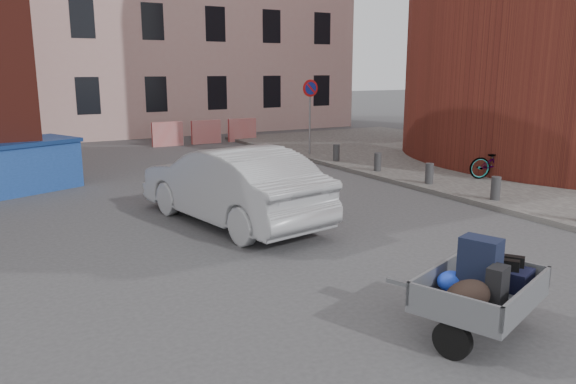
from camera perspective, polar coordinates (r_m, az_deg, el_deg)
ground at (r=9.41m, az=1.58°, el=-7.07°), size 120.00×120.00×0.00m
sidewalk at (r=18.89m, az=21.68°, el=2.15°), size 9.00×24.00×0.12m
no_parking_sign at (r=20.12m, az=2.27°, el=9.20°), size 0.60×0.09×2.65m
bollards at (r=15.51m, az=14.16°, el=1.85°), size 0.22×9.02×0.55m
barriers at (r=24.38m, az=-8.31°, el=6.06°), size 4.70×0.18×1.00m
trailer at (r=7.07m, az=18.95°, el=-9.22°), size 1.88×1.98×1.20m
dumpster at (r=16.15m, az=-26.22°, el=2.34°), size 3.55×2.73×1.33m
silver_car at (r=11.62m, az=-5.79°, el=0.74°), size 2.50×5.07×1.60m
bicycle at (r=16.84m, az=20.69°, el=2.91°), size 1.90×1.20×0.94m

